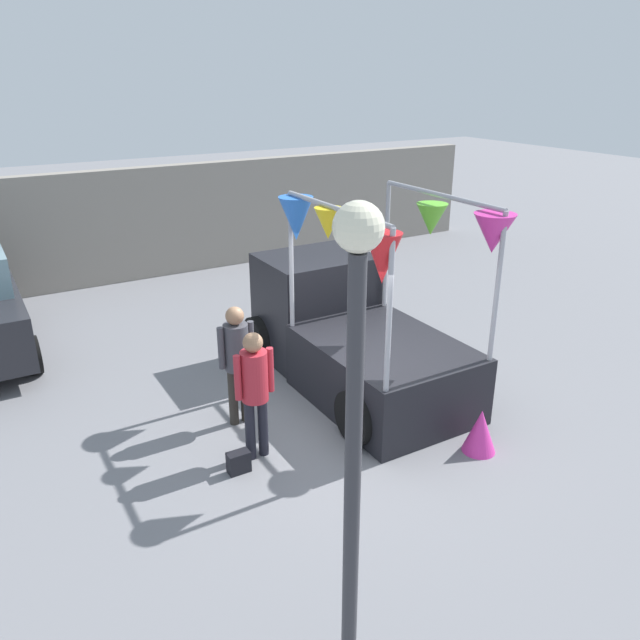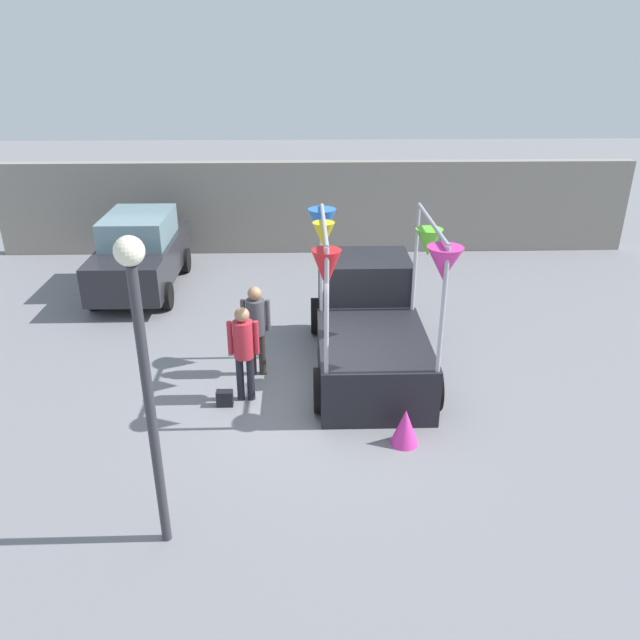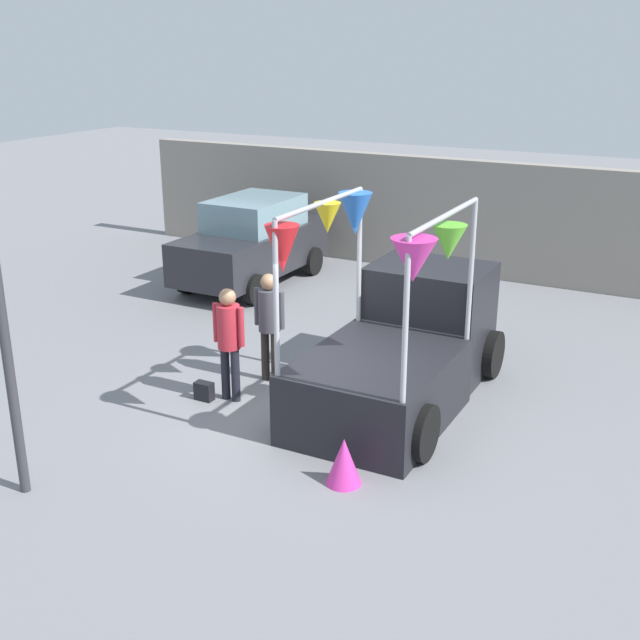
# 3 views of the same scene
# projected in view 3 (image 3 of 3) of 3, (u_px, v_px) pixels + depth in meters

# --- Properties ---
(ground_plane) EXTENTS (60.00, 60.00, 0.00)m
(ground_plane) POSITION_uv_depth(u_px,v_px,m) (316.00, 415.00, 11.51)
(ground_plane) COLOR slate
(vendor_truck) EXTENTS (2.37, 4.08, 3.07)m
(vendor_truck) POSITION_uv_depth(u_px,v_px,m) (405.00, 342.00, 11.88)
(vendor_truck) COLOR black
(vendor_truck) RESTS_ON ground
(parked_car) EXTENTS (1.88, 4.00, 1.88)m
(parked_car) POSITION_uv_depth(u_px,v_px,m) (252.00, 241.00, 17.47)
(parked_car) COLOR #26262B
(parked_car) RESTS_ON ground
(person_customer) EXTENTS (0.53, 0.34, 1.73)m
(person_customer) POSITION_uv_depth(u_px,v_px,m) (229.00, 334.00, 11.68)
(person_customer) COLOR black
(person_customer) RESTS_ON ground
(person_vendor) EXTENTS (0.53, 0.34, 1.75)m
(person_vendor) POSITION_uv_depth(u_px,v_px,m) (269.00, 317.00, 12.35)
(person_vendor) COLOR #2D2823
(person_vendor) RESTS_ON ground
(handbag) EXTENTS (0.28, 0.16, 0.28)m
(handbag) POSITION_uv_depth(u_px,v_px,m) (204.00, 391.00, 11.97)
(handbag) COLOR black
(handbag) RESTS_ON ground
(brick_boundary_wall) EXTENTS (18.00, 0.36, 2.60)m
(brick_boundary_wall) POSITION_uv_depth(u_px,v_px,m) (488.00, 220.00, 17.89)
(brick_boundary_wall) COLOR gray
(brick_boundary_wall) RESTS_ON ground
(folded_kite_bundle_magenta) EXTENTS (0.62, 0.62, 0.60)m
(folded_kite_bundle_magenta) POSITION_uv_depth(u_px,v_px,m) (344.00, 461.00, 9.65)
(folded_kite_bundle_magenta) COLOR #D83399
(folded_kite_bundle_magenta) RESTS_ON ground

